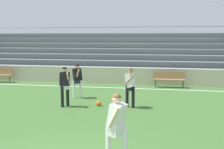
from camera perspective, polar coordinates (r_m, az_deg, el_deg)
The scene contains 9 objects.
field_line_sideline at distance 16.41m, azimuth 2.69°, elevation -2.71°, with size 44.00×0.12×0.01m, color white.
sideline_wall at distance 17.72m, azimuth 3.34°, elevation -0.31°, with size 48.00×0.16×1.02m, color beige.
bleacher_stand at distance 22.10m, azimuth -4.35°, elevation 4.21°, with size 20.56×5.69×3.74m.
bench_near_wall_gap at distance 16.97m, azimuth 11.24°, elevation -0.66°, with size 1.80×0.40×0.90m.
player_white_dropping_back at distance 11.84m, azimuth 3.61°, elevation -1.89°, with size 0.45×0.61×1.65m.
player_dark_pressing_high at distance 12.12m, azimuth -9.31°, elevation -1.67°, with size 0.45×0.48×1.67m.
player_dark_challenging at distance 13.78m, azimuth -6.87°, elevation -0.66°, with size 0.53×0.69×1.63m.
player_white_trailing_run at distance 6.37m, azimuth 0.95°, elevation -9.76°, with size 0.49×0.64×1.69m.
soccer_ball at distance 12.26m, azimuth -2.66°, elevation -5.69°, with size 0.22×0.22×0.22m, color orange.
Camera 1 is at (2.24, -5.38, 2.90)m, focal length 46.31 mm.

